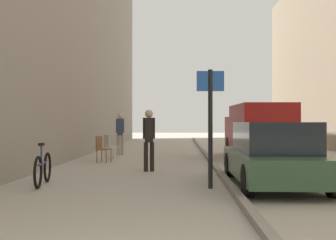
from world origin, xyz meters
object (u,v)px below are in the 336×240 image
Objects in this scene: pedestrian_mid_block at (149,136)px; bicycle_leaning at (43,169)px; cafe_chair_near_window at (109,145)px; street_sign_post at (210,118)px; cafe_chair_by_doorway at (102,147)px; parked_car at (273,155)px; delivery_van at (258,129)px; pedestrian_main_foreground at (120,131)px.

pedestrian_mid_block reaches higher than bicycle_leaning.
bicycle_leaning reaches higher than cafe_chair_near_window.
street_sign_post is 1.47× the size of bicycle_leaning.
cafe_chair_near_window is (-1.88, 4.00, -0.50)m from pedestrian_mid_block.
cafe_chair_by_doorway is (0.32, 5.33, 0.17)m from bicycle_leaning.
pedestrian_mid_block is at bearing -62.16° from street_sign_post.
bicycle_leaning is at bearing -179.26° from parked_car.
cafe_chair_near_window is at bearing -63.65° from street_sign_post.
pedestrian_main_foreground is at bearing 162.81° from delivery_van.
delivery_van is 5.42× the size of cafe_chair_by_doorway.
bicycle_leaning is at bearing 41.35° from pedestrian_mid_block.
street_sign_post is at bearing -109.53° from delivery_van.
street_sign_post reaches higher than pedestrian_main_foreground.
delivery_van is (3.98, 4.28, 0.10)m from pedestrian_mid_block.
bicycle_leaning is 1.88× the size of cafe_chair_near_window.
delivery_van is 5.89m from cafe_chair_near_window.
cafe_chair_by_doorway is at bearing -97.04° from pedestrian_main_foreground.
delivery_van is 1.96× the size of street_sign_post.
pedestrian_main_foreground is 1.01× the size of pedestrian_mid_block.
pedestrian_main_foreground is 9.52m from street_sign_post.
pedestrian_mid_block is 0.36× the size of delivery_van.
street_sign_post reaches higher than cafe_chair_near_window.
pedestrian_mid_block is 3.30m from cafe_chair_by_doorway.
street_sign_post is at bearing 108.81° from pedestrian_mid_block.
parked_car is at bearing -64.66° from pedestrian_main_foreground.
bicycle_leaning is at bearing -97.29° from pedestrian_main_foreground.
pedestrian_mid_block is 5.84m from delivery_van.
pedestrian_main_foreground is at bearing 79.23° from bicycle_leaning.
cafe_chair_near_window is (0.35, 6.69, 0.17)m from bicycle_leaning.
parked_car is 1.73m from street_sign_post.
street_sign_post is (3.32, -8.91, 0.49)m from pedestrian_main_foreground.
parked_car is 4.48× the size of cafe_chair_near_window.
bicycle_leaning is at bearing -133.02° from delivery_van.
pedestrian_main_foreground is 1.95× the size of cafe_chair_near_window.
parked_car is (3.04, -2.59, -0.34)m from pedestrian_mid_block.
parked_car is 8.23m from cafe_chair_near_window.
cafe_chair_near_window is at bearing -98.28° from pedestrian_main_foreground.
pedestrian_mid_block is at bearing -77.63° from pedestrian_main_foreground.
street_sign_post reaches higher than cafe_chair_by_doorway.
parked_car is 7.21m from cafe_chair_by_doorway.
bicycle_leaning is 1.88× the size of cafe_chair_by_doorway.
delivery_van is 6.14m from cafe_chair_by_doorway.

